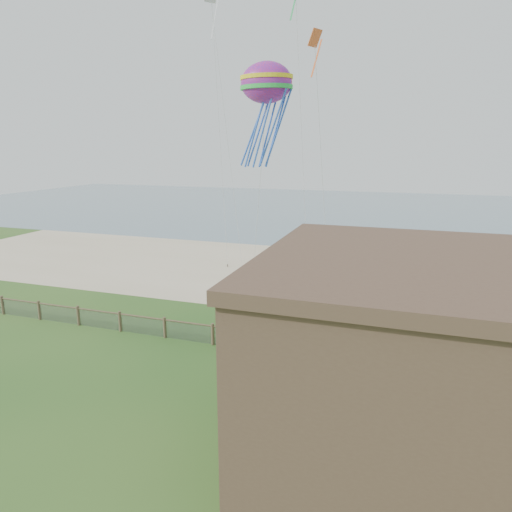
# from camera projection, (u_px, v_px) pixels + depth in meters

# --- Properties ---
(ground) EXTENTS (160.00, 160.00, 0.00)m
(ground) POSITION_uv_depth(u_px,v_px,m) (157.00, 400.00, 19.85)
(ground) COLOR #24511C
(ground) RESTS_ON ground
(sand_beach) EXTENTS (72.00, 20.00, 0.02)m
(sand_beach) POSITION_uv_depth(u_px,v_px,m) (286.00, 272.00, 40.14)
(sand_beach) COLOR #C5B38E
(sand_beach) RESTS_ON ground
(ocean) EXTENTS (160.00, 68.00, 0.02)m
(ocean) POSITION_uv_depth(u_px,v_px,m) (350.00, 209.00, 80.73)
(ocean) COLOR slate
(ocean) RESTS_ON ground
(chainlink_fence) EXTENTS (36.20, 0.20, 1.25)m
(chainlink_fence) POSITION_uv_depth(u_px,v_px,m) (213.00, 335.00, 25.26)
(chainlink_fence) COLOR brown
(chainlink_fence) RESTS_ON ground
(motel) EXTENTS (15.00, 10.00, 7.00)m
(motel) POSITION_uv_depth(u_px,v_px,m) (505.00, 386.00, 14.11)
(motel) COLOR brown
(motel) RESTS_ON ground
(motel_deck) EXTENTS (15.00, 2.00, 0.50)m
(motel_deck) POSITION_uv_depth(u_px,v_px,m) (470.00, 387.00, 20.40)
(motel_deck) COLOR brown
(motel_deck) RESTS_ON ground
(picnic_table) EXTENTS (1.92, 1.51, 0.77)m
(picnic_table) POSITION_uv_depth(u_px,v_px,m) (309.00, 392.00, 19.74)
(picnic_table) COLOR brown
(picnic_table) RESTS_ON ground
(octopus_kite) EXTENTS (3.47, 2.46, 7.11)m
(octopus_kite) POSITION_uv_depth(u_px,v_px,m) (266.00, 113.00, 29.41)
(octopus_kite) COLOR #E8243E
(kite_white) EXTENTS (2.08, 1.99, 2.83)m
(kite_white) POSITION_uv_depth(u_px,v_px,m) (211.00, 8.00, 31.34)
(kite_white) COLOR silver
(kite_red) EXTENTS (1.85, 1.59, 2.28)m
(kite_red) POSITION_uv_depth(u_px,v_px,m) (315.00, 49.00, 26.58)
(kite_red) COLOR orange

